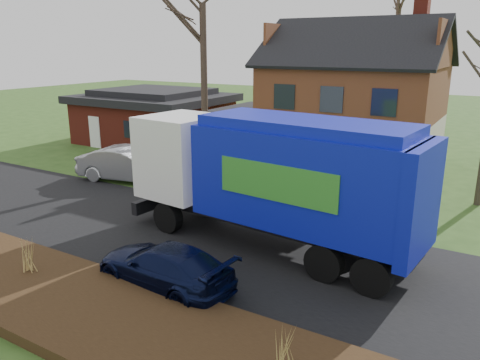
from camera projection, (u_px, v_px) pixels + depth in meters
The scene contains 10 objects.
ground at pixel (175, 234), 16.96m from camera, with size 120.00×120.00×0.00m, color #2C4C19.
road at pixel (175, 234), 16.96m from camera, with size 80.00×7.00×0.02m, color black.
mulch_verge at pixel (52, 294), 12.53m from camera, with size 80.00×3.50×0.30m, color black.
main_house at pixel (345, 92), 26.63m from camera, with size 12.95×8.95×9.26m.
ranch_house at pixel (155, 116), 33.09m from camera, with size 9.80×8.20×3.70m.
garbage_truck at pixel (274, 174), 15.18m from camera, with size 10.58×3.78×4.44m.
silver_sedan at pixel (129, 164), 23.46m from camera, with size 1.80×5.16×1.70m, color #A0A3A7.
navy_wagon at pixel (164, 266), 13.08m from camera, with size 1.76×4.33×1.26m, color black.
grass_clump_mid at pixel (31, 254), 13.44m from camera, with size 0.37×0.30×1.02m.
grass_clump_east at pixel (288, 350), 9.29m from camera, with size 0.35×0.29×0.87m.
Camera 1 is at (10.07, -12.36, 6.55)m, focal length 35.00 mm.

